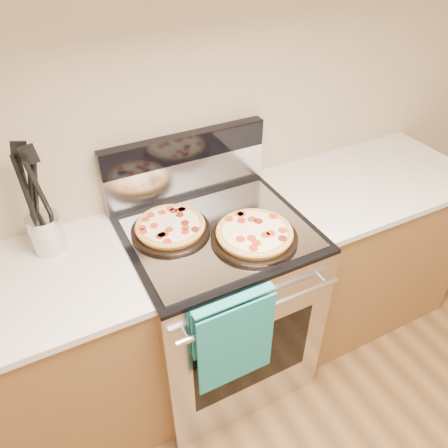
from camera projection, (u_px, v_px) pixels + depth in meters
name	position (u px, v px, depth m)	size (l,w,h in m)	color
wall_back	(179.00, 102.00, 1.81)	(4.00, 4.00, 0.00)	tan
range_body	(218.00, 306.00, 2.11)	(0.76, 0.68, 0.90)	#B7B7BC
oven_window	(253.00, 358.00, 1.87)	(0.56, 0.01, 0.40)	black
cooktop	(217.00, 231.00, 1.83)	(0.76, 0.68, 0.02)	black
backsplash_lower	(187.00, 177.00, 1.99)	(0.76, 0.06, 0.18)	silver
backsplash_upper	(185.00, 147.00, 1.90)	(0.76, 0.06, 0.12)	black
oven_handle	(262.00, 310.00, 1.63)	(0.03, 0.03, 0.70)	silver
dish_towel	(234.00, 338.00, 1.65)	(0.32, 0.05, 0.42)	#196B7F
foil_sheet	(220.00, 233.00, 1.80)	(0.70, 0.55, 0.01)	gray
cabinet_left	(27.00, 376.00, 1.82)	(1.00, 0.62, 0.88)	brown
cabinet_right	(355.00, 249.00, 2.46)	(1.00, 0.62, 0.88)	brown
countertop_right	(372.00, 180.00, 2.18)	(1.02, 0.64, 0.03)	beige
pepperoni_pizza_back	(170.00, 227.00, 1.79)	(0.32, 0.32, 0.04)	#C58E3C
pepperoni_pizza_front	(254.00, 234.00, 1.75)	(0.35, 0.35, 0.05)	#C58E3C
utensil_crock	(47.00, 233.00, 1.70)	(0.13, 0.13, 0.16)	silver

